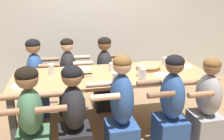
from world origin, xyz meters
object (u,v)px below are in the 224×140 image
at_px(pizza_board_main, 148,66).
at_px(drinking_glass_a, 51,70).
at_px(diner_far_left, 36,81).
at_px(empty_plate_d, 83,69).
at_px(drinking_glass_e, 140,72).
at_px(diner_near_left, 32,126).
at_px(diner_near_midright, 171,111).
at_px(drinking_glass_c, 115,79).
at_px(empty_plate_b, 22,86).
at_px(diner_near_center, 121,116).
at_px(drinking_glass_d, 165,62).
at_px(diner_far_center, 105,76).
at_px(drinking_glass_f, 143,75).
at_px(diner_far_midleft, 69,79).
at_px(empty_plate_a, 184,66).
at_px(empty_plate_c, 161,75).
at_px(drinking_glass_g, 111,67).
at_px(diner_near_midleft, 74,123).
at_px(drinking_glass_b, 23,73).
at_px(skillet_bowl, 76,73).
at_px(diner_near_right, 206,110).

distance_m(pizza_board_main, drinking_glass_a, 1.27).
bearing_deg(diner_far_left, empty_plate_d, 58.92).
xyz_separation_m(drinking_glass_e, diner_near_left, (-1.26, -0.49, -0.32)).
bearing_deg(diner_near_midright, drinking_glass_c, 61.22).
xyz_separation_m(empty_plate_b, diner_near_center, (1.02, -0.43, -0.25)).
distance_m(drinking_glass_d, diner_far_center, 0.95).
relative_size(drinking_glass_f, diner_far_midleft, 0.12).
bearing_deg(drinking_glass_f, empty_plate_a, 28.31).
distance_m(empty_plate_a, empty_plate_b, 2.14).
distance_m(drinking_glass_c, diner_far_left, 1.44).
distance_m(drinking_glass_c, drinking_glass_d, 1.05).
bearing_deg(drinking_glass_f, empty_plate_d, 137.89).
distance_m(empty_plate_c, drinking_glass_g, 0.65).
relative_size(drinking_glass_c, diner_near_left, 0.11).
bearing_deg(diner_far_midleft, drinking_glass_e, 44.42).
relative_size(empty_plate_d, diner_near_midleft, 0.19).
xyz_separation_m(empty_plate_c, drinking_glass_g, (-0.56, 0.31, 0.04)).
bearing_deg(drinking_glass_g, empty_plate_d, 157.05).
xyz_separation_m(empty_plate_d, drinking_glass_d, (1.17, -0.04, 0.04)).
xyz_separation_m(drinking_glass_b, drinking_glass_d, (1.90, 0.22, -0.02)).
height_order(skillet_bowl, diner_near_midright, diner_near_midright).
height_order(empty_plate_a, diner_near_right, diner_near_right).
height_order(empty_plate_b, diner_far_midleft, diner_far_midleft).
bearing_deg(drinking_glass_g, diner_near_left, -140.58).
xyz_separation_m(pizza_board_main, diner_far_left, (-1.52, 0.57, -0.29)).
relative_size(drinking_glass_d, drinking_glass_f, 0.79).
distance_m(drinking_glass_e, diner_near_left, 1.39).
bearing_deg(drinking_glass_d, pizza_board_main, -154.73).
distance_m(diner_near_left, diner_near_midleft, 0.41).
xyz_separation_m(drinking_glass_g, diner_near_right, (0.93, -0.79, -0.33)).
xyz_separation_m(empty_plate_c, drinking_glass_b, (-1.66, 0.21, 0.07)).
bearing_deg(drinking_glass_e, drinking_glass_d, 39.34).
distance_m(drinking_glass_c, diner_near_left, 1.01).
relative_size(drinking_glass_c, drinking_glass_d, 1.19).
distance_m(pizza_board_main, empty_plate_d, 0.88).
xyz_separation_m(diner_near_midright, diner_near_midleft, (-1.05, 0.00, -0.02)).
bearing_deg(drinking_glass_c, diner_near_center, -91.19).
height_order(pizza_board_main, drinking_glass_c, drinking_glass_c).
relative_size(diner_near_left, diner_near_midright, 0.97).
bearing_deg(empty_plate_d, drinking_glass_d, -1.92).
distance_m(pizza_board_main, empty_plate_a, 0.53).
bearing_deg(empty_plate_d, diner_near_midleft, -101.73).
relative_size(drinking_glass_b, drinking_glass_f, 1.06).
relative_size(empty_plate_b, drinking_glass_a, 1.67).
bearing_deg(drinking_glass_d, diner_far_center, 151.36).
bearing_deg(pizza_board_main, drinking_glass_f, -117.71).
bearing_deg(diner_near_midright, drinking_glass_g, 31.98).
distance_m(empty_plate_c, diner_near_center, 0.83).
xyz_separation_m(pizza_board_main, drinking_glass_a, (-1.27, 0.04, 0.03)).
bearing_deg(empty_plate_c, empty_plate_a, 30.68).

